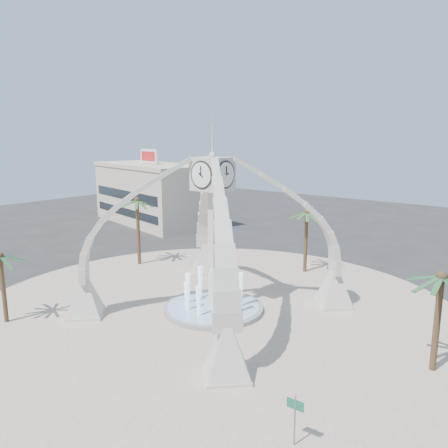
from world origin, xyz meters
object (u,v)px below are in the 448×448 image
Objects in this scene: street_sign at (295,411)px; palm_north at (307,213)px; clock_tower at (213,232)px; palm_east at (442,278)px; fountain at (213,308)px; palm_west at (137,201)px; palm_south at (0,257)px.

palm_north is at bearing 113.83° from street_sign.
clock_tower reaches higher than palm_east.
clock_tower is at bearing -92.73° from palm_north.
fountain is at bearing 139.58° from street_sign.
fountain is at bearing -18.36° from palm_west.
clock_tower is at bearing 139.58° from street_sign.
fountain is at bearing 46.95° from palm_south.
fountain reaches higher than street_sign.
palm_east reaches higher than palm_south.
palm_west is at bearing 104.03° from palm_south.
fountain is 17.15m from palm_east.
palm_east is (16.18, 1.31, 5.54)m from fountain.
palm_west is 17.98m from palm_north.
palm_east is 12.13m from street_sign.
clock_tower reaches higher than palm_south.
palm_west is at bearing -149.92° from palm_north.
fountain is 3.20× the size of street_sign.
clock_tower is 16.24m from palm_east.
street_sign is (13.02, -9.68, -4.70)m from clock_tower.
palm_south is (-10.77, -11.53, -1.34)m from clock_tower.
palm_east reaches higher than street_sign.
clock_tower is 7.17× the size of street_sign.
street_sign is (-3.16, -10.99, -4.04)m from palm_east.
fountain is 16.29m from street_sign.
palm_north is (15.55, 9.00, -0.82)m from palm_west.
palm_west is at bearing 161.64° from clock_tower.
palm_east is at bearing -39.15° from palm_north.
palm_south is at bearing -179.35° from street_sign.
clock_tower is 2.55× the size of palm_north.
clock_tower reaches higher than fountain.
street_sign is at bearing 4.43° from palm_south.
palm_south is (-11.43, -25.47, -1.05)m from palm_north.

